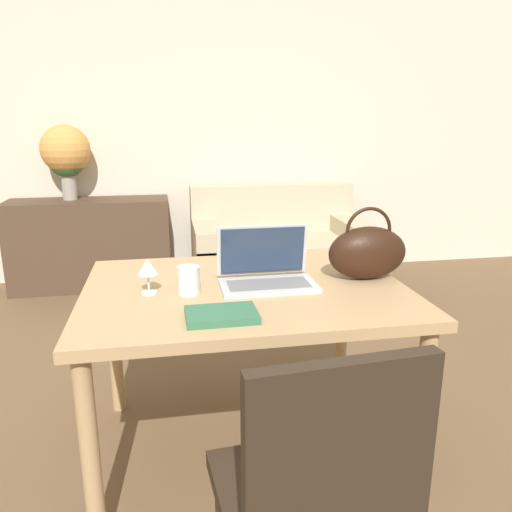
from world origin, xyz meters
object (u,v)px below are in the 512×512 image
(couch, at_px, (277,252))
(chair, at_px, (317,493))
(laptop, at_px, (265,268))
(wine_glass, at_px, (148,268))
(handbag, at_px, (367,252))
(flower_vase, at_px, (66,154))
(drinking_glass, at_px, (189,280))

(couch, bearing_deg, chair, -100.89)
(laptop, height_order, wine_glass, laptop)
(handbag, bearing_deg, chair, -118.12)
(laptop, bearing_deg, wine_glass, -174.01)
(couch, height_order, laptop, laptop)
(flower_vase, bearing_deg, handbag, -56.84)
(drinking_glass, distance_m, flower_vase, 2.59)
(chair, xyz_separation_m, flower_vase, (-1.09, 3.25, 0.60))
(drinking_glass, height_order, wine_glass, wine_glass)
(drinking_glass, relative_size, handbag, 0.32)
(drinking_glass, height_order, flower_vase, flower_vase)
(drinking_glass, height_order, handbag, handbag)
(wine_glass, bearing_deg, chair, -64.47)
(chair, relative_size, handbag, 2.80)
(drinking_glass, bearing_deg, laptop, 13.11)
(chair, height_order, drinking_glass, chair)
(laptop, bearing_deg, chair, -93.26)
(chair, distance_m, drinking_glass, 0.90)
(laptop, bearing_deg, drinking_glass, -166.89)
(couch, distance_m, laptop, 2.22)
(drinking_glass, xyz_separation_m, wine_glass, (-0.15, 0.02, 0.05))
(flower_vase, bearing_deg, wine_glass, -74.11)
(laptop, bearing_deg, handbag, -2.29)
(handbag, bearing_deg, laptop, 177.71)
(couch, distance_m, flower_vase, 1.87)
(handbag, bearing_deg, couch, 87.08)
(handbag, bearing_deg, flower_vase, 123.16)
(chair, bearing_deg, handbag, 57.09)
(chair, height_order, wine_glass, chair)
(laptop, relative_size, flower_vase, 0.63)
(couch, bearing_deg, laptop, -104.03)
(handbag, xyz_separation_m, flower_vase, (-1.55, 2.38, 0.25))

